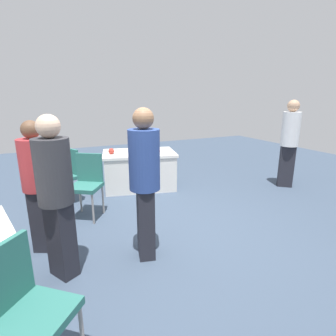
# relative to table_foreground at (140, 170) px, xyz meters

# --- Properties ---
(ground_plane) EXTENTS (14.40, 14.40, 0.00)m
(ground_plane) POSITION_rel_table_foreground_xyz_m (0.41, 2.14, -0.37)
(ground_plane) COLOR #3D4C60
(table_foreground) EXTENTS (1.61, 1.24, 0.74)m
(table_foreground) POSITION_rel_table_foreground_xyz_m (0.00, 0.00, 0.00)
(table_foreground) COLOR silver
(table_foreground) RESTS_ON ground
(chair_near_front) EXTENTS (0.61, 0.61, 0.98)m
(chair_near_front) POSITION_rel_table_foreground_xyz_m (1.18, 0.95, 0.20)
(chair_near_front) COLOR #9E9993
(chair_near_front) RESTS_ON ground
(chair_tucked_left) EXTENTS (0.59, 0.59, 0.95)m
(chair_tucked_left) POSITION_rel_table_foreground_xyz_m (1.42, 0.21, 0.17)
(chair_tucked_left) COLOR #9E9993
(chair_tucked_left) RESTS_ON ground
(chair_by_pillar) EXTENTS (0.62, 0.62, 0.95)m
(chair_by_pillar) POSITION_rel_table_foreground_xyz_m (1.94, 3.33, 0.17)
(chair_by_pillar) COLOR #9E9993
(chair_by_pillar) RESTS_ON ground
(person_presenter) EXTENTS (0.48, 0.48, 1.76)m
(person_presenter) POSITION_rel_table_foreground_xyz_m (-2.77, 1.22, 0.61)
(person_presenter) COLOR #26262D
(person_presenter) RESTS_ON ground
(person_attendee_standing) EXTENTS (0.41, 0.41, 1.72)m
(person_attendee_standing) POSITION_rel_table_foreground_xyz_m (0.75, 2.35, 0.59)
(person_attendee_standing) COLOR #26262D
(person_attendee_standing) RESTS_ON ground
(person_attendee_browsing) EXTENTS (0.45, 0.45, 1.57)m
(person_attendee_browsing) POSITION_rel_table_foreground_xyz_m (1.83, 1.65, 0.50)
(person_attendee_browsing) COLOR #26262D
(person_attendee_browsing) RESTS_ON ground
(person_organiser) EXTENTS (0.46, 0.46, 1.67)m
(person_organiser) POSITION_rel_table_foreground_xyz_m (1.66, 2.32, 0.56)
(person_organiser) COLOR #26262D
(person_organiser) RESTS_ON ground
(laptop_silver) EXTENTS (0.37, 0.35, 0.21)m
(laptop_silver) POSITION_rel_table_foreground_xyz_m (-0.20, -0.07, 0.41)
(laptop_silver) COLOR silver
(laptop_silver) RESTS_ON table_foreground
(yarn_ball) EXTENTS (0.11, 0.11, 0.11)m
(yarn_ball) POSITION_rel_table_foreground_xyz_m (0.55, -0.05, 0.43)
(yarn_ball) COLOR #B2382D
(yarn_ball) RESTS_ON table_foreground
(scissors_red) EXTENTS (0.18, 0.10, 0.01)m
(scissors_red) POSITION_rel_table_foreground_xyz_m (-0.34, 0.14, 0.37)
(scissors_red) COLOR red
(scissors_red) RESTS_ON table_foreground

